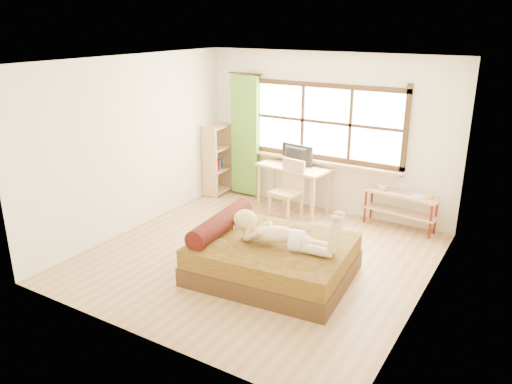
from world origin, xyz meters
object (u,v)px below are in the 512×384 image
Objects in this scene: kitten at (231,220)px; woman at (282,224)px; desk at (293,172)px; bed at (269,257)px; chair at (289,186)px; bookshelf at (218,159)px; pipe_shelf at (401,203)px.

woman is at bearing -15.08° from kitten.
woman reaches higher than kitten.
bed is at bearing -60.36° from desk.
woman is 1.39× the size of chair.
desk is 1.36× the size of chair.
chair is (-0.74, 1.96, 0.28)m from bed.
bed is 1.58× the size of bookshelf.
kitten is 0.22× the size of bookshelf.
bookshelf is (-1.63, 0.03, -0.01)m from desk.
bed is 7.13× the size of kitten.
bookshelf is (-2.68, 2.40, -0.11)m from woman.
pipe_shelf is 0.90× the size of bookshelf.
chair is at bearing 105.37° from bed.
woman reaches higher than bed.
kitten is at bearing -119.51° from pipe_shelf.
kitten is 0.30× the size of chair.
chair reaches higher than desk.
kitten is at bearing -75.81° from desk.
pipe_shelf is 3.51m from bookshelf.
bed is at bearing 161.80° from woman.
pipe_shelf is (1.75, 0.48, -0.12)m from chair.
woman reaches higher than pipe_shelf.
kitten is at bearing -78.42° from chair.
kitten is 2.23m from desk.
chair is at bearing -158.49° from pipe_shelf.
chair is (-0.94, 2.01, -0.24)m from woman.
desk is at bearing -3.01° from bookshelf.
kitten is at bearing 164.92° from woman.
kitten is 2.89m from pipe_shelf.
kitten is 0.24× the size of pipe_shelf.
woman reaches higher than desk.
desk is at bearing 104.91° from bed.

